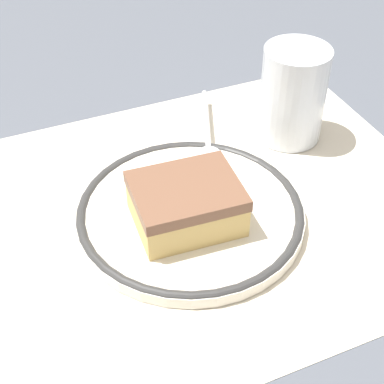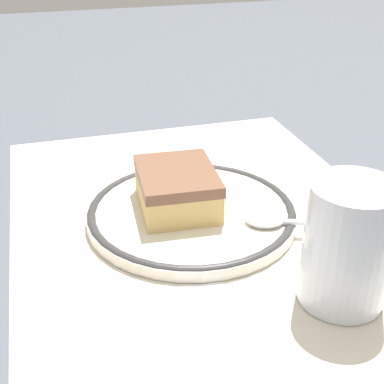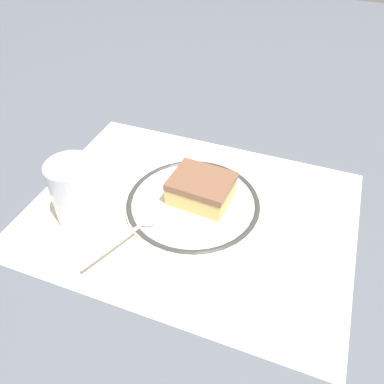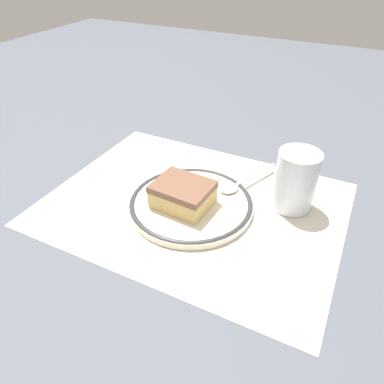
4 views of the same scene
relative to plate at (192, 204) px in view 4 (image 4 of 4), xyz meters
name	(u,v)px [view 4 (image 4 of 4)]	position (x,y,z in m)	size (l,w,h in m)	color
ground_plane	(194,204)	(0.00, -0.01, -0.01)	(2.40, 2.40, 0.00)	#4C515B
placemat	(194,204)	(0.00, -0.01, -0.01)	(0.48, 0.37, 0.00)	beige
plate	(192,204)	(0.00, 0.00, 0.00)	(0.20, 0.20, 0.01)	silver
cake_slice	(183,194)	(0.01, 0.01, 0.02)	(0.09, 0.08, 0.04)	#DBB76B
spoon	(238,184)	(-0.05, -0.08, 0.01)	(0.07, 0.14, 0.01)	silver
cup	(295,184)	(-0.15, -0.08, 0.04)	(0.07, 0.07, 0.10)	silver
napkin	(271,260)	(-0.15, 0.06, -0.01)	(0.11, 0.10, 0.00)	white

